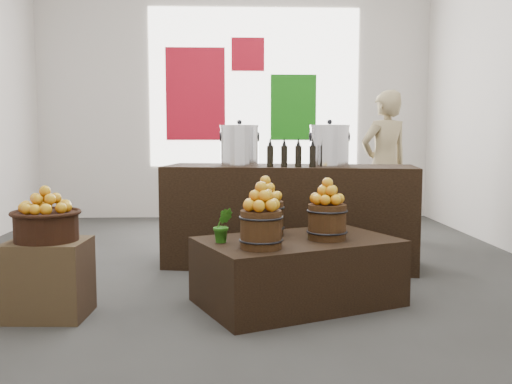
{
  "coord_description": "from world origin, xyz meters",
  "views": [
    {
      "loc": [
        -0.03,
        -5.36,
        1.29
      ],
      "look_at": [
        0.17,
        -0.4,
        0.79
      ],
      "focal_mm": 40.0,
      "sensor_mm": 36.0,
      "label": 1
    }
  ],
  "objects_px": {
    "crate": "(48,279)",
    "shopper": "(384,165)",
    "wicker_basket": "(46,227)",
    "stock_pot_left": "(239,146)",
    "stock_pot_center": "(329,147)",
    "display_table": "(298,271)",
    "counter": "(289,216)"
  },
  "relations": [
    {
      "from": "crate",
      "to": "shopper",
      "type": "distance_m",
      "value": 4.39
    },
    {
      "from": "wicker_basket",
      "to": "stock_pot_left",
      "type": "relative_size",
      "value": 1.18
    },
    {
      "from": "wicker_basket",
      "to": "stock_pot_center",
      "type": "height_order",
      "value": "stock_pot_center"
    },
    {
      "from": "wicker_basket",
      "to": "shopper",
      "type": "relative_size",
      "value": 0.24
    },
    {
      "from": "stock_pot_left",
      "to": "display_table",
      "type": "bearing_deg",
      "value": -72.68
    },
    {
      "from": "counter",
      "to": "shopper",
      "type": "distance_m",
      "value": 1.98
    },
    {
      "from": "crate",
      "to": "display_table",
      "type": "distance_m",
      "value": 1.82
    },
    {
      "from": "stock_pot_left",
      "to": "wicker_basket",
      "type": "bearing_deg",
      "value": -130.39
    },
    {
      "from": "crate",
      "to": "wicker_basket",
      "type": "bearing_deg",
      "value": 0.0
    },
    {
      "from": "crate",
      "to": "wicker_basket",
      "type": "distance_m",
      "value": 0.37
    },
    {
      "from": "crate",
      "to": "stock_pot_center",
      "type": "bearing_deg",
      "value": 33.25
    },
    {
      "from": "display_table",
      "to": "shopper",
      "type": "height_order",
      "value": "shopper"
    },
    {
      "from": "crate",
      "to": "display_table",
      "type": "bearing_deg",
      "value": 7.95
    },
    {
      "from": "display_table",
      "to": "stock_pot_left",
      "type": "xyz_separation_m",
      "value": [
        -0.43,
        1.37,
        0.92
      ]
    },
    {
      "from": "display_table",
      "to": "shopper",
      "type": "xyz_separation_m",
      "value": [
        1.38,
        2.7,
        0.66
      ]
    },
    {
      "from": "display_table",
      "to": "stock_pot_left",
      "type": "distance_m",
      "value": 1.7
    },
    {
      "from": "wicker_basket",
      "to": "stock_pot_left",
      "type": "height_order",
      "value": "stock_pot_left"
    },
    {
      "from": "shopper",
      "to": "crate",
      "type": "bearing_deg",
      "value": 20.72
    },
    {
      "from": "counter",
      "to": "crate",
      "type": "bearing_deg",
      "value": -130.78
    },
    {
      "from": "stock_pot_left",
      "to": "shopper",
      "type": "distance_m",
      "value": 2.26
    },
    {
      "from": "stock_pot_center",
      "to": "shopper",
      "type": "relative_size",
      "value": 0.2
    },
    {
      "from": "stock_pot_center",
      "to": "wicker_basket",
      "type": "bearing_deg",
      "value": -146.75
    },
    {
      "from": "display_table",
      "to": "counter",
      "type": "distance_m",
      "value": 1.31
    },
    {
      "from": "display_table",
      "to": "stock_pot_left",
      "type": "height_order",
      "value": "stock_pot_left"
    },
    {
      "from": "wicker_basket",
      "to": "shopper",
      "type": "bearing_deg",
      "value": 42.88
    },
    {
      "from": "display_table",
      "to": "stock_pot_center",
      "type": "bearing_deg",
      "value": 46.71
    },
    {
      "from": "display_table",
      "to": "shopper",
      "type": "distance_m",
      "value": 3.11
    },
    {
      "from": "crate",
      "to": "wicker_basket",
      "type": "xyz_separation_m",
      "value": [
        0.0,
        0.0,
        0.37
      ]
    },
    {
      "from": "wicker_basket",
      "to": "stock_pot_left",
      "type": "distance_m",
      "value": 2.19
    },
    {
      "from": "wicker_basket",
      "to": "counter",
      "type": "distance_m",
      "value": 2.42
    },
    {
      "from": "wicker_basket",
      "to": "shopper",
      "type": "distance_m",
      "value": 4.35
    },
    {
      "from": "crate",
      "to": "display_table",
      "type": "height_order",
      "value": "crate"
    }
  ]
}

